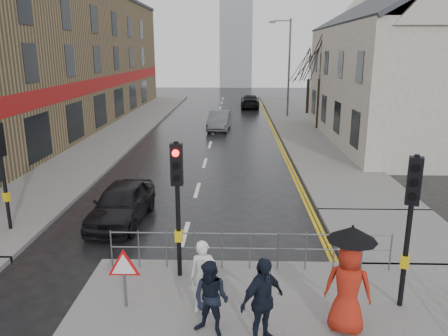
# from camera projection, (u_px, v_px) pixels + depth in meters

# --- Properties ---
(ground) EXTENTS (120.00, 120.00, 0.00)m
(ground) POSITION_uv_depth(u_px,v_px,m) (171.00, 284.00, 10.73)
(ground) COLOR black
(ground) RESTS_ON ground
(left_pavement) EXTENTS (4.00, 44.00, 0.14)m
(left_pavement) POSITION_uv_depth(u_px,v_px,m) (129.00, 126.00, 33.08)
(left_pavement) COLOR #605E5B
(left_pavement) RESTS_ON ground
(right_pavement) EXTENTS (4.00, 40.00, 0.14)m
(right_pavement) POSITION_uv_depth(u_px,v_px,m) (298.00, 122.00, 34.67)
(right_pavement) COLOR #605E5B
(right_pavement) RESTS_ON ground
(pavement_bridge_right) EXTENTS (4.00, 4.20, 0.14)m
(pavement_bridge_right) POSITION_uv_depth(u_px,v_px,m) (395.00, 235.00, 13.43)
(pavement_bridge_right) COLOR #605E5B
(pavement_bridge_right) RESTS_ON ground
(building_left_terrace) EXTENTS (8.00, 42.00, 10.00)m
(building_left_terrace) POSITION_uv_depth(u_px,v_px,m) (45.00, 59.00, 30.99)
(building_left_terrace) COLOR olive
(building_left_terrace) RESTS_ON ground
(building_right_cream) EXTENTS (9.00, 16.40, 10.10)m
(building_right_cream) POSITION_uv_depth(u_px,v_px,m) (407.00, 64.00, 26.55)
(building_right_cream) COLOR beige
(building_right_cream) RESTS_ON ground
(church_tower) EXTENTS (5.00, 5.00, 18.00)m
(church_tower) POSITION_uv_depth(u_px,v_px,m) (236.00, 28.00, 68.21)
(church_tower) COLOR #92959A
(church_tower) RESTS_ON ground
(traffic_signal_near_left) EXTENTS (0.28, 0.27, 3.40)m
(traffic_signal_near_left) POSITION_uv_depth(u_px,v_px,m) (177.00, 186.00, 10.27)
(traffic_signal_near_left) COLOR black
(traffic_signal_near_left) RESTS_ON near_pavement
(traffic_signal_near_right) EXTENTS (0.34, 0.33, 3.40)m
(traffic_signal_near_right) POSITION_uv_depth(u_px,v_px,m) (411.00, 206.00, 8.98)
(traffic_signal_near_right) COLOR black
(traffic_signal_near_right) RESTS_ON near_pavement
(traffic_signal_far_left) EXTENTS (0.34, 0.33, 3.40)m
(traffic_signal_far_left) POSITION_uv_depth(u_px,v_px,m) (1.00, 157.00, 13.13)
(traffic_signal_far_left) COLOR black
(traffic_signal_far_left) RESTS_ON left_pavement
(guard_railing_front) EXTENTS (7.14, 0.04, 1.00)m
(guard_railing_front) POSITION_uv_depth(u_px,v_px,m) (250.00, 242.00, 11.03)
(guard_railing_front) COLOR #595B5E
(guard_railing_front) RESTS_ON near_pavement
(warning_sign) EXTENTS (0.80, 0.07, 1.35)m
(warning_sign) POSITION_uv_depth(u_px,v_px,m) (124.00, 269.00, 9.31)
(warning_sign) COLOR #595B5E
(warning_sign) RESTS_ON near_pavement
(street_lamp) EXTENTS (1.83, 0.25, 8.00)m
(street_lamp) POSITION_uv_depth(u_px,v_px,m) (287.00, 61.00, 36.39)
(street_lamp) COLOR #595B5E
(street_lamp) RESTS_ON right_pavement
(tree_near) EXTENTS (2.40, 2.40, 6.58)m
(tree_near) POSITION_uv_depth(u_px,v_px,m) (321.00, 57.00, 30.44)
(tree_near) COLOR black
(tree_near) RESTS_ON right_pavement
(tree_far) EXTENTS (2.40, 2.40, 5.64)m
(tree_far) POSITION_uv_depth(u_px,v_px,m) (309.00, 64.00, 38.33)
(tree_far) COLOR black
(tree_far) RESTS_ON right_pavement
(pedestrian_a) EXTENTS (0.62, 0.45, 1.58)m
(pedestrian_a) POSITION_uv_depth(u_px,v_px,m) (203.00, 277.00, 9.20)
(pedestrian_a) COLOR white
(pedestrian_a) RESTS_ON near_pavement
(pedestrian_b) EXTENTS (0.91, 0.82, 1.53)m
(pedestrian_b) POSITION_uv_depth(u_px,v_px,m) (211.00, 299.00, 8.42)
(pedestrian_b) COLOR black
(pedestrian_b) RESTS_ON near_pavement
(pedestrian_with_umbrella) EXTENTS (1.06, 0.96, 2.22)m
(pedestrian_with_umbrella) POSITION_uv_depth(u_px,v_px,m) (349.00, 277.00, 8.44)
(pedestrian_with_umbrella) COLOR #A82313
(pedestrian_with_umbrella) RESTS_ON near_pavement
(pedestrian_d) EXTENTS (1.06, 0.97, 1.74)m
(pedestrian_d) POSITION_uv_depth(u_px,v_px,m) (262.00, 301.00, 8.16)
(pedestrian_d) COLOR black
(pedestrian_d) RESTS_ON near_pavement
(car_parked) EXTENTS (1.81, 3.98, 1.32)m
(car_parked) POSITION_uv_depth(u_px,v_px,m) (122.00, 203.00, 14.47)
(car_parked) COLOR black
(car_parked) RESTS_ON ground
(car_mid) EXTENTS (1.72, 4.19, 1.35)m
(car_mid) POSITION_uv_depth(u_px,v_px,m) (219.00, 120.00, 31.73)
(car_mid) COLOR #4C4F51
(car_mid) RESTS_ON ground
(car_far) EXTENTS (1.97, 4.62, 1.33)m
(car_far) POSITION_uv_depth(u_px,v_px,m) (250.00, 101.00, 43.92)
(car_far) COLOR black
(car_far) RESTS_ON ground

